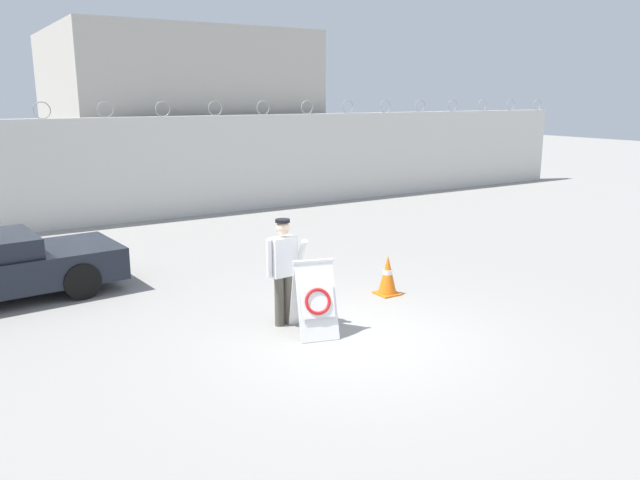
# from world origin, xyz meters

# --- Properties ---
(ground_plane) EXTENTS (90.00, 90.00, 0.00)m
(ground_plane) POSITION_xyz_m (0.00, 0.00, 0.00)
(ground_plane) COLOR gray
(perimeter_wall) EXTENTS (36.00, 0.30, 3.54)m
(perimeter_wall) POSITION_xyz_m (-0.00, 11.15, 1.55)
(perimeter_wall) COLOR silver
(perimeter_wall) RESTS_ON ground_plane
(building_block) EXTENTS (8.46, 7.78, 5.93)m
(building_block) POSITION_xyz_m (2.83, 15.73, 2.97)
(building_block) COLOR #B2ADA3
(building_block) RESTS_ON ground_plane
(barricade_sign) EXTENTS (0.83, 1.00, 1.20)m
(barricade_sign) POSITION_xyz_m (-0.37, 0.53, 0.60)
(barricade_sign) COLOR white
(barricade_sign) RESTS_ON ground_plane
(security_guard) EXTENTS (0.65, 0.38, 1.77)m
(security_guard) POSITION_xyz_m (-0.59, 1.13, 0.99)
(security_guard) COLOR #514C42
(security_guard) RESTS_ON ground_plane
(traffic_cone_near) EXTENTS (0.42, 0.42, 0.76)m
(traffic_cone_near) POSITION_xyz_m (1.85, 1.49, 0.38)
(traffic_cone_near) COLOR orange
(traffic_cone_near) RESTS_ON ground_plane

